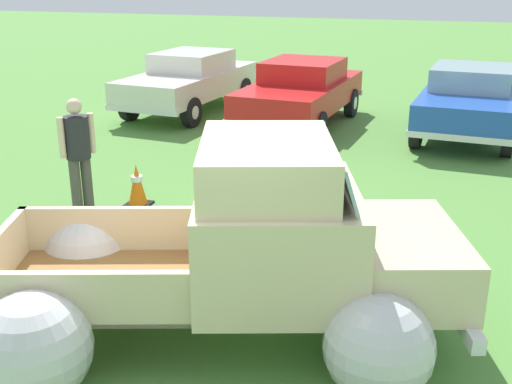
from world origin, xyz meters
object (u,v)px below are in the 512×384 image
show_car_0 (190,79)px  show_car_2 (469,99)px  spectator_2 (78,149)px  lane_cone_1 (253,208)px  vintage_pickup_truck (249,262)px  lane_cone_0 (137,185)px  show_car_1 (301,91)px

show_car_0 → show_car_2: size_ratio=1.06×
spectator_2 → lane_cone_1: (2.55, 0.10, -0.63)m
vintage_pickup_truck → lane_cone_0: vintage_pickup_truck is taller
show_car_1 → show_car_0: bearing=-97.7°
show_car_1 → vintage_pickup_truck: bearing=15.0°
show_car_1 → show_car_2: (3.53, 0.17, -0.00)m
show_car_0 → lane_cone_1: size_ratio=7.19×
vintage_pickup_truck → show_car_1: size_ratio=1.16×
show_car_1 → lane_cone_1: size_ratio=6.84×
vintage_pickup_truck → show_car_0: 10.13m
show_car_0 → show_car_1: (2.93, -0.62, -0.00)m
lane_cone_1 → show_car_2: bearing=66.5°
spectator_2 → lane_cone_0: bearing=-110.0°
show_car_2 → lane_cone_1: show_car_2 is taller
show_car_0 → spectator_2: spectator_2 is taller
show_car_0 → lane_cone_0: (1.86, -6.27, -0.47)m
vintage_pickup_truck → show_car_0: size_ratio=1.10×
show_car_2 → lane_cone_1: 6.75m
lane_cone_1 → show_car_0: bearing=119.7°
spectator_2 → show_car_1: bearing=-71.7°
show_car_1 → lane_cone_1: bearing=12.4°
spectator_2 → vintage_pickup_truck: bearing=178.7°
vintage_pickup_truck → show_car_1: (-1.60, 8.44, 0.02)m
spectator_2 → lane_cone_1: size_ratio=2.62×
show_car_1 → show_car_2: same height
lane_cone_1 → lane_cone_0: bearing=169.4°
show_car_2 → spectator_2: size_ratio=2.58×
show_car_1 → lane_cone_1: show_car_1 is taller
vintage_pickup_truck → spectator_2: size_ratio=3.02×
show_car_0 → spectator_2: size_ratio=2.74×
show_car_1 → show_car_2: size_ratio=1.01×
show_car_2 → spectator_2: 8.18m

